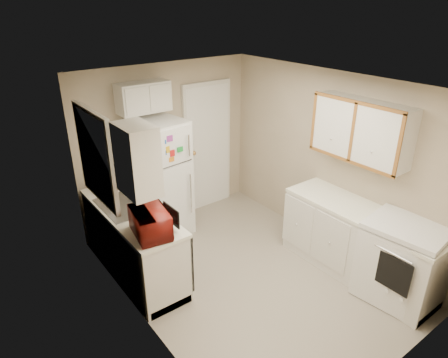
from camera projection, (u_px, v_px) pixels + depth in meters
floor at (248, 274)px, 5.08m from camera, size 3.80×3.80×0.00m
ceiling at (253, 84)px, 4.08m from camera, size 3.80×3.80×0.00m
wall_left at (139, 229)px, 3.81m from camera, size 3.80×3.80×0.00m
wall_right at (330, 162)px, 5.34m from camera, size 3.80×3.80×0.00m
wall_back at (168, 145)px, 5.95m from camera, size 2.80×2.80×0.00m
wall_front at (404, 273)px, 3.20m from camera, size 2.80×2.80×0.00m
left_counter at (134, 242)px, 4.94m from camera, size 0.60×1.80×0.90m
dishwasher at (179, 254)px, 4.65m from camera, size 0.03×0.58×0.72m
sink at (125, 208)px, 4.88m from camera, size 0.54×0.74×0.16m
microwave at (151, 222)px, 4.21m from camera, size 0.56×0.37×0.34m
soap_bottle at (107, 187)px, 5.09m from camera, size 0.12×0.12×0.22m
window_blinds at (97, 157)px, 4.43m from camera, size 0.10×0.98×1.08m
upper_cabinet_left at (137, 160)px, 3.80m from camera, size 0.30×0.45×0.70m
refrigerator at (159, 180)px, 5.64m from camera, size 0.78×0.76×1.72m
cabinet_over_fridge at (143, 97)px, 5.29m from camera, size 0.70×0.30×0.40m
interior_door at (208, 147)px, 6.38m from camera, size 0.86×0.06×2.08m
right_counter at (359, 243)px, 4.91m from camera, size 0.60×2.00×0.90m
stove at (400, 262)px, 4.50m from camera, size 0.75×0.88×0.98m
upper_cabinet_right at (361, 130)px, 4.65m from camera, size 0.30×1.20×0.70m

